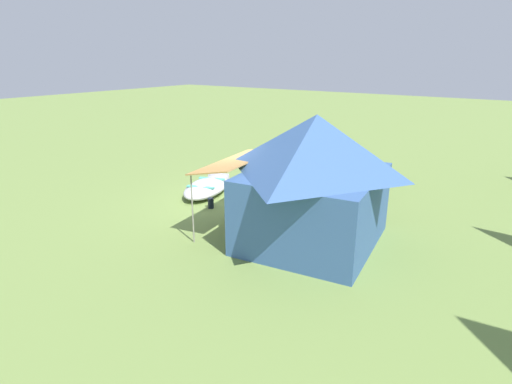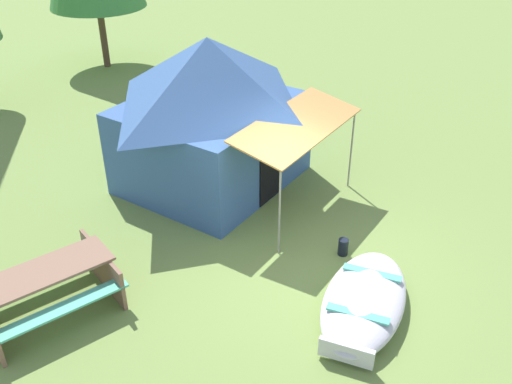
# 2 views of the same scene
# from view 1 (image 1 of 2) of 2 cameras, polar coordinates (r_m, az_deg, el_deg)

# --- Properties ---
(ground_plane) EXTENTS (80.00, 80.00, 0.00)m
(ground_plane) POSITION_cam_1_polar(r_m,az_deg,el_deg) (12.26, -2.86, -1.92)
(ground_plane) COLOR olive
(beached_rowboat) EXTENTS (2.67, 1.91, 0.40)m
(beached_rowboat) POSITION_cam_1_polar(r_m,az_deg,el_deg) (13.41, -6.82, 0.69)
(beached_rowboat) COLOR silver
(beached_rowboat) RESTS_ON ground_plane
(canvas_cabin_tent) EXTENTS (3.85, 4.45, 3.02)m
(canvas_cabin_tent) POSITION_cam_1_polar(r_m,az_deg,el_deg) (9.52, 8.01, 1.88)
(canvas_cabin_tent) COLOR #395D97
(canvas_cabin_tent) RESTS_ON ground_plane
(picnic_table) EXTENTS (2.23, 1.78, 0.75)m
(picnic_table) POSITION_cam_1_polar(r_m,az_deg,el_deg) (14.04, 12.77, 2.29)
(picnic_table) COLOR #825E49
(picnic_table) RESTS_ON ground_plane
(cooler_box) EXTENTS (0.59, 0.58, 0.36)m
(cooler_box) POSITION_cam_1_polar(r_m,az_deg,el_deg) (10.97, 3.53, -3.42)
(cooler_box) COLOR beige
(cooler_box) RESTS_ON ground_plane
(fuel_can) EXTENTS (0.24, 0.24, 0.30)m
(fuel_can) POSITION_cam_1_polar(r_m,az_deg,el_deg) (12.10, -6.26, -1.54)
(fuel_can) COLOR black
(fuel_can) RESTS_ON ground_plane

